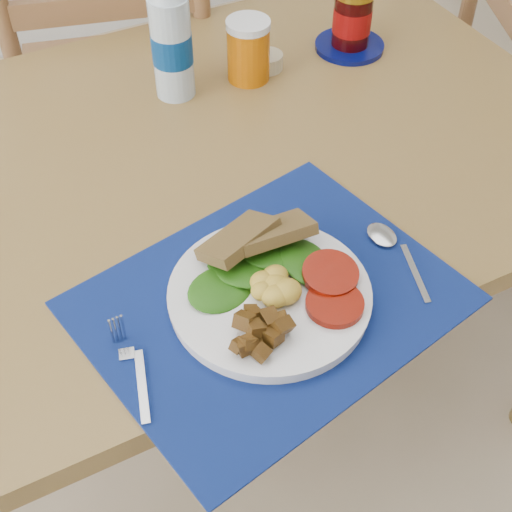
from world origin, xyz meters
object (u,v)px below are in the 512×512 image
Objects in this scene: breakfast_plate at (267,294)px; jam_on_saucer at (352,23)px; chair_far at (111,48)px; juice_glass at (248,52)px; water_bottle at (171,39)px.

breakfast_plate is 0.69m from jam_on_saucer.
juice_glass is at bearing 122.55° from chair_far.
juice_glass is (0.23, 0.51, 0.03)m from breakfast_plate.
water_bottle is at bearing 173.43° from juice_glass.
jam_on_saucer is (0.37, -0.44, 0.18)m from chair_far.
breakfast_plate is at bearing -114.30° from juice_glass.
chair_far is at bearing 130.31° from jam_on_saucer.
water_bottle reaches higher than juice_glass.
breakfast_plate is 0.54m from water_bottle.
water_bottle is at bearing 177.95° from jam_on_saucer.
chair_far is 0.60m from jam_on_saucer.
juice_glass is at bearing -179.22° from jam_on_saucer.
water_bottle is (0.09, 0.53, 0.09)m from breakfast_plate.
water_bottle is at bearing 68.99° from breakfast_plate.
water_bottle is 0.15m from juice_glass.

